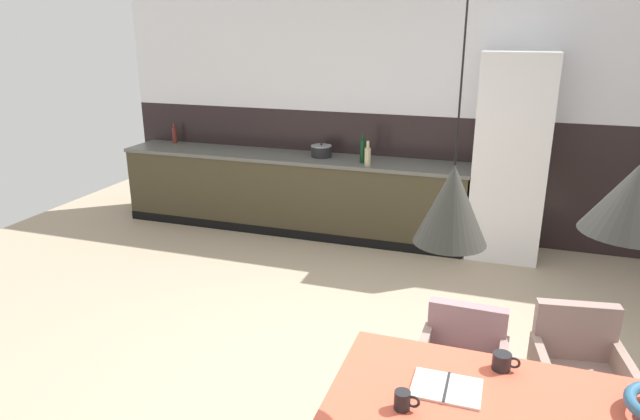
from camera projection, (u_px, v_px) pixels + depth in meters
The scene contains 17 objects.
ground_plane at pixel (347, 390), 3.75m from camera, with size 9.57×9.57×0.00m, color tan.
back_wall_splashback_dark at pixel (426, 176), 6.39m from camera, with size 7.36×0.12×1.37m, color black.
back_wall_panel_upper at pixel (434, 51), 5.96m from camera, with size 7.36×0.12×1.37m, color white.
kitchen_counter at pixel (291, 193), 6.60m from camera, with size 4.07×0.63×0.89m.
refrigerator_column at pixel (510, 158), 5.69m from camera, with size 0.71×0.60×2.08m, color silver.
dining_table at pixel (511, 418), 2.43m from camera, with size 1.57×0.83×0.75m.
armchair_by_stool at pixel (463, 354), 3.27m from camera, with size 0.50×0.48×0.75m.
armchair_far_side at pixel (578, 359), 3.19m from camera, with size 0.55×0.54×0.80m.
open_book at pixel (446, 388), 2.54m from camera, with size 0.31×0.23×0.02m.
mug_short_terracotta at pixel (403, 400), 2.40m from camera, with size 0.11×0.07×0.08m.
mug_glass_clear at pixel (502, 362), 2.68m from camera, with size 0.13×0.09×0.08m.
cooking_pot at pixel (321, 151), 6.37m from camera, with size 0.24×0.24×0.16m.
bottle_oil_tall at pixel (363, 151), 6.07m from camera, with size 0.06×0.06×0.31m.
bottle_wine_green at pixel (368, 156), 5.94m from camera, with size 0.07×0.07×0.27m.
bottle_spice_small at pixel (175, 135), 7.10m from camera, with size 0.06×0.06×0.25m.
pendant_lamp_over_table_near at pixel (452, 204), 2.20m from camera, with size 0.29×0.29×1.21m.
pendant_lamp_over_table_far at pixel (637, 197), 1.97m from camera, with size 0.36×0.36×1.08m.
Camera 1 is at (0.85, -3.08, 2.31)m, focal length 31.68 mm.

